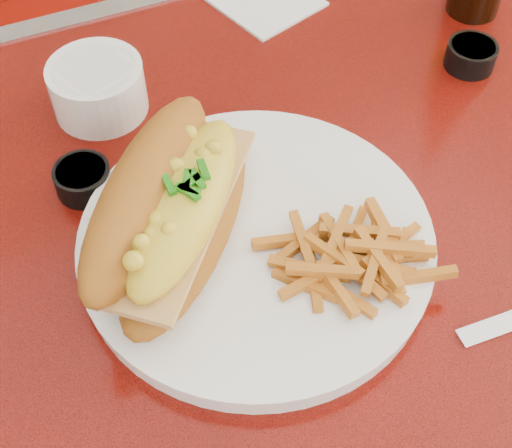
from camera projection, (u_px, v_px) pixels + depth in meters
name	position (u px, v px, depth m)	size (l,w,h in m)	color
diner_table	(316.00, 315.00, 0.78)	(1.23, 0.83, 0.77)	red
booth_bench_far	(132.00, 86.00, 1.49)	(1.20, 0.51, 0.90)	maroon
dinner_plate	(256.00, 243.00, 0.63)	(0.39, 0.39, 0.02)	white
mac_hoagie	(171.00, 208.00, 0.59)	(0.23, 0.24, 0.10)	#AA631B
fries_pile	(342.00, 253.00, 0.59)	(0.11, 0.10, 0.03)	orange
fork	(254.00, 258.00, 0.61)	(0.02, 0.14, 0.00)	silver
gravy_ramekin	(98.00, 87.00, 0.73)	(0.10, 0.10, 0.05)	white
sauce_cup_left	(83.00, 179.00, 0.67)	(0.06, 0.06, 0.03)	black
sauce_cup_right	(471.00, 54.00, 0.78)	(0.07, 0.07, 0.03)	black
paper_napkin	(266.00, 2.00, 0.86)	(0.11, 0.11, 0.00)	white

